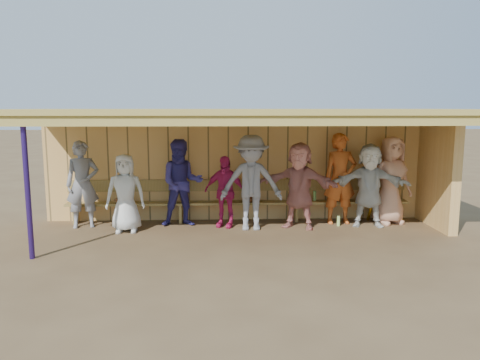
# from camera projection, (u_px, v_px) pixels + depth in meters

# --- Properties ---
(ground) EXTENTS (90.00, 90.00, 0.00)m
(ground) POSITION_uv_depth(u_px,v_px,m) (241.00, 234.00, 9.45)
(ground) COLOR brown
(ground) RESTS_ON ground
(player_a) EXTENTS (0.76, 0.59, 1.85)m
(player_a) POSITION_uv_depth(u_px,v_px,m) (83.00, 184.00, 9.87)
(player_a) COLOR gray
(player_a) RESTS_ON ground
(player_b) EXTENTS (0.82, 0.56, 1.60)m
(player_b) POSITION_uv_depth(u_px,v_px,m) (125.00, 193.00, 9.52)
(player_b) COLOR silver
(player_b) RESTS_ON ground
(player_c) EXTENTS (0.98, 0.80, 1.87)m
(player_c) POSITION_uv_depth(u_px,v_px,m) (182.00, 183.00, 9.99)
(player_c) COLOR navy
(player_c) RESTS_ON ground
(player_d) EXTENTS (0.97, 0.65, 1.53)m
(player_d) POSITION_uv_depth(u_px,v_px,m) (225.00, 192.00, 9.93)
(player_d) COLOR #C21F5A
(player_d) RESTS_ON ground
(player_e) EXTENTS (1.30, 0.78, 1.98)m
(player_e) POSITION_uv_depth(u_px,v_px,m) (251.00, 183.00, 9.67)
(player_e) COLOR gray
(player_e) RESTS_ON ground
(player_f) EXTENTS (1.76, 1.18, 1.82)m
(player_f) POSITION_uv_depth(u_px,v_px,m) (299.00, 185.00, 9.80)
(player_f) COLOR tan
(player_f) RESTS_ON ground
(player_g) EXTENTS (0.76, 0.53, 1.98)m
(player_g) POSITION_uv_depth(u_px,v_px,m) (340.00, 179.00, 10.19)
(player_g) COLOR #C85A20
(player_g) RESTS_ON ground
(player_h) EXTENTS (1.07, 0.84, 1.92)m
(player_h) POSITION_uv_depth(u_px,v_px,m) (391.00, 180.00, 10.19)
(player_h) COLOR tan
(player_h) RESTS_ON ground
(player_extra) EXTENTS (1.72, 0.80, 1.78)m
(player_extra) POSITION_uv_depth(u_px,v_px,m) (369.00, 185.00, 9.95)
(player_extra) COLOR silver
(player_extra) RESTS_ON ground
(dugout_structure) EXTENTS (8.80, 3.20, 2.50)m
(dugout_structure) POSITION_uv_depth(u_px,v_px,m) (258.00, 147.00, 9.88)
(dugout_structure) COLOR #E3AF61
(dugout_structure) RESTS_ON ground
(bench) EXTENTS (7.60, 0.34, 0.93)m
(bench) POSITION_uv_depth(u_px,v_px,m) (239.00, 198.00, 10.47)
(bench) COLOR #A28745
(bench) RESTS_ON ground
(dugout_equipment) EXTENTS (6.42, 0.62, 0.80)m
(dugout_equipment) POSITION_uv_depth(u_px,v_px,m) (205.00, 201.00, 10.32)
(dugout_equipment) COLOR orange
(dugout_equipment) RESTS_ON ground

